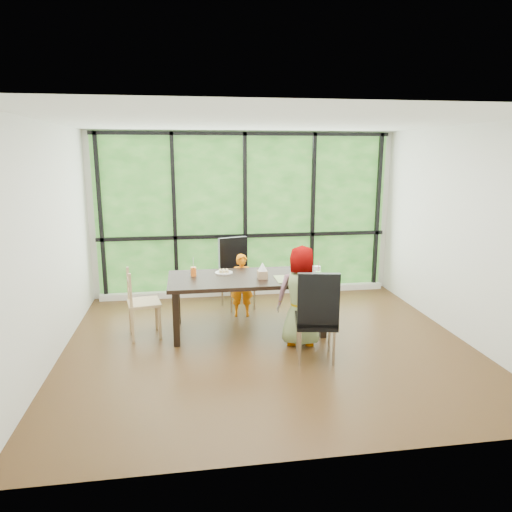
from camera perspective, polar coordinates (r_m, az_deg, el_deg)
name	(u,v)px	position (r m, az deg, el deg)	size (l,w,h in m)	color
ground	(268,344)	(5.92, 1.47, -10.82)	(5.00, 5.00, 0.00)	black
back_wall	(245,215)	(7.72, -1.40, 5.13)	(5.00, 5.00, 0.00)	silver
foliage_backdrop	(245,215)	(7.70, -1.38, 5.11)	(4.80, 0.02, 2.65)	#1E4817
window_mullions	(245,215)	(7.66, -1.35, 5.07)	(4.80, 0.06, 2.65)	black
window_sill	(246,291)	(7.90, -1.26, -4.35)	(4.80, 0.12, 0.10)	silver
dining_table	(248,304)	(6.24, -1.05, -5.89)	(2.08, 0.99, 0.75)	black
chair_window_leather	(238,274)	(7.08, -2.24, -2.25)	(0.46, 0.46, 1.08)	black
chair_interior_leather	(316,315)	(5.39, 7.39, -7.16)	(0.46, 0.46, 1.08)	black
chair_end_beech	(144,303)	(6.21, -13.63, -5.62)	(0.42, 0.40, 0.90)	#A48558
child_toddler	(242,285)	(6.77, -1.72, -3.62)	(0.34, 0.22, 0.92)	orange
child_older	(303,296)	(5.75, 5.76, -4.91)	(0.61, 0.40, 1.26)	slate
placemat	(295,279)	(6.05, 4.83, -2.79)	(0.51, 0.37, 0.01)	tan
plate_far	(224,273)	(6.32, -3.98, -2.05)	(0.24, 0.24, 0.02)	white
plate_near	(291,280)	(5.98, 4.32, -2.91)	(0.21, 0.21, 0.01)	white
orange_cup	(193,272)	(6.21, -7.71, -1.91)	(0.08, 0.08, 0.12)	orange
green_cup	(318,276)	(6.01, 7.67, -2.43)	(0.07, 0.07, 0.11)	green
white_mug	(317,269)	(6.37, 7.54, -1.66)	(0.09, 0.09, 0.09)	white
tissue_box	(262,275)	(6.03, 0.80, -2.30)	(0.12, 0.12, 0.11)	tan
crepe_rolls_far	(224,271)	(6.32, -3.98, -1.83)	(0.15, 0.12, 0.04)	tan
crepe_rolls_near	(291,278)	(5.98, 4.32, -2.68)	(0.15, 0.12, 0.04)	tan
straw_white	(193,264)	(6.18, -7.74, -1.02)	(0.01, 0.01, 0.20)	white
straw_pink	(318,269)	(5.99, 7.69, -1.54)	(0.01, 0.01, 0.20)	pink
tissue	(262,267)	(6.00, 0.80, -1.31)	(0.12, 0.12, 0.11)	white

